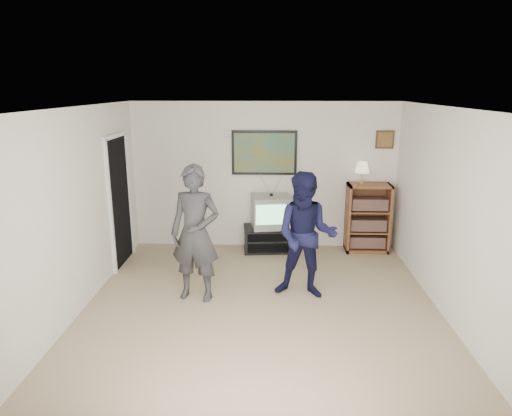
# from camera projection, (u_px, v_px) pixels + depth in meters

# --- Properties ---
(room_shell) EXTENTS (4.51, 5.00, 2.51)m
(room_shell) POSITION_uv_depth(u_px,v_px,m) (261.00, 208.00, 5.72)
(room_shell) COLOR #937F5D
(room_shell) RESTS_ON ground
(media_stand) EXTENTS (0.89, 0.55, 0.43)m
(media_stand) POSITION_uv_depth(u_px,v_px,m) (269.00, 238.00, 7.80)
(media_stand) COLOR black
(media_stand) RESTS_ON room_shell
(crt_television) EXTENTS (0.71, 0.63, 0.54)m
(crt_television) POSITION_uv_depth(u_px,v_px,m) (271.00, 211.00, 7.68)
(crt_television) COLOR gray
(crt_television) RESTS_ON media_stand
(bookshelf) EXTENTS (0.71, 0.41, 1.17)m
(bookshelf) POSITION_uv_depth(u_px,v_px,m) (368.00, 218.00, 7.70)
(bookshelf) COLOR brown
(bookshelf) RESTS_ON room_shell
(table_lamp) EXTENTS (0.23, 0.23, 0.37)m
(table_lamp) POSITION_uv_depth(u_px,v_px,m) (362.00, 173.00, 7.54)
(table_lamp) COLOR beige
(table_lamp) RESTS_ON bookshelf
(person_tall) EXTENTS (0.72, 0.54, 1.79)m
(person_tall) POSITION_uv_depth(u_px,v_px,m) (195.00, 234.00, 5.88)
(person_tall) COLOR #2E2E30
(person_tall) RESTS_ON room_shell
(person_short) EXTENTS (0.93, 0.78, 1.69)m
(person_short) POSITION_uv_depth(u_px,v_px,m) (306.00, 236.00, 5.95)
(person_short) COLOR black
(person_short) RESTS_ON room_shell
(controller_left) EXTENTS (0.04, 0.12, 0.03)m
(controller_left) POSITION_uv_depth(u_px,v_px,m) (197.00, 210.00, 6.01)
(controller_left) COLOR white
(controller_left) RESTS_ON person_tall
(controller_right) EXTENTS (0.05, 0.13, 0.04)m
(controller_right) POSITION_uv_depth(u_px,v_px,m) (301.00, 217.00, 6.10)
(controller_right) COLOR white
(controller_right) RESTS_ON person_short
(poster) EXTENTS (1.10, 0.03, 0.75)m
(poster) POSITION_uv_depth(u_px,v_px,m) (264.00, 153.00, 7.67)
(poster) COLOR black
(poster) RESTS_ON room_shell
(air_vent) EXTENTS (0.28, 0.02, 0.14)m
(air_vent) POSITION_uv_depth(u_px,v_px,m) (231.00, 135.00, 7.62)
(air_vent) COLOR white
(air_vent) RESTS_ON room_shell
(small_picture) EXTENTS (0.30, 0.03, 0.30)m
(small_picture) POSITION_uv_depth(u_px,v_px,m) (385.00, 140.00, 7.55)
(small_picture) COLOR #402514
(small_picture) RESTS_ON room_shell
(doorway) EXTENTS (0.03, 0.85, 2.00)m
(doorway) POSITION_uv_depth(u_px,v_px,m) (119.00, 202.00, 7.07)
(doorway) COLOR black
(doorway) RESTS_ON room_shell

